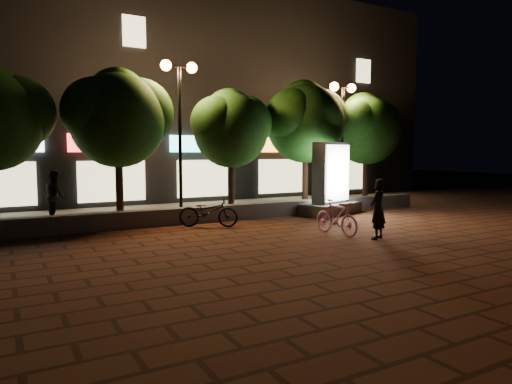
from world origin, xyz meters
TOP-DOWN VIEW (x-y plane):
  - ground at (0.00, 0.00)m, footprint 80.00×80.00m
  - retaining_wall at (0.00, 4.00)m, footprint 16.00×0.45m
  - sidewalk at (0.00, 6.50)m, footprint 16.00×5.00m
  - building_block at (-0.01, 12.99)m, footprint 28.00×8.12m
  - tree_left at (-3.45, 5.46)m, footprint 3.60×3.00m
  - tree_mid at (0.55, 5.46)m, footprint 3.24×2.70m
  - tree_right at (3.86, 5.46)m, footprint 3.72×3.10m
  - tree_far_right at (7.05, 5.46)m, footprint 3.48×2.90m
  - street_lamp_left at (-1.50, 5.20)m, footprint 1.26×0.36m
  - street_lamp_right at (5.50, 5.20)m, footprint 1.26×0.36m
  - ad_kiosk at (3.59, 3.50)m, footprint 2.66×1.90m
  - scooter_pink at (1.10, 0.14)m, footprint 0.57×1.61m
  - rider at (1.62, -0.88)m, footprint 0.67×0.58m
  - scooter_parked at (-1.43, 3.00)m, footprint 1.83×1.46m
  - pedestrian at (-5.34, 6.00)m, footprint 0.65×0.81m

SIDE VIEW (x-z plane):
  - ground at x=0.00m, z-range 0.00..0.00m
  - sidewalk at x=0.00m, z-range 0.00..0.08m
  - retaining_wall at x=0.00m, z-range 0.00..0.50m
  - scooter_parked at x=-1.43m, z-range 0.00..0.93m
  - scooter_pink at x=1.10m, z-range 0.00..0.95m
  - rider at x=1.62m, z-range 0.00..1.56m
  - pedestrian at x=-5.34m, z-range 0.08..1.68m
  - ad_kiosk at x=3.59m, z-range -0.25..2.35m
  - tree_mid at x=0.55m, z-range 0.97..5.47m
  - tree_far_right at x=7.05m, z-range 0.99..5.75m
  - tree_left at x=-3.45m, z-range 1.00..5.89m
  - tree_right at x=3.86m, z-range 1.03..6.10m
  - street_lamp_right at x=5.50m, z-range 1.40..6.38m
  - street_lamp_left at x=-1.50m, z-range 1.44..6.62m
  - building_block at x=-0.01m, z-range -0.65..10.65m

